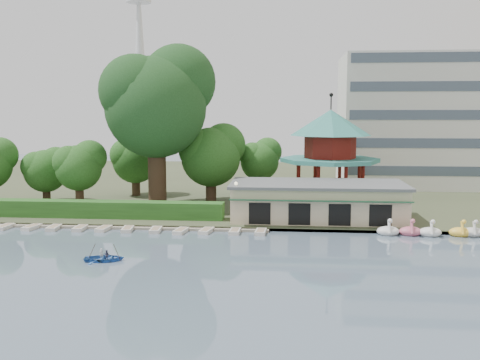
# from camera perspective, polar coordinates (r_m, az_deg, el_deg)

# --- Properties ---
(ground_plane) EXTENTS (220.00, 220.00, 0.00)m
(ground_plane) POSITION_cam_1_polar(r_m,az_deg,el_deg) (37.68, -5.61, -11.02)
(ground_plane) COLOR slate
(ground_plane) RESTS_ON ground
(shore) EXTENTS (220.00, 70.00, 0.40)m
(shore) POSITION_cam_1_polar(r_m,az_deg,el_deg) (88.16, 0.70, -0.30)
(shore) COLOR #424930
(shore) RESTS_ON ground
(embankment) EXTENTS (220.00, 0.60, 0.30)m
(embankment) POSITION_cam_1_polar(r_m,az_deg,el_deg) (54.14, -2.18, -5.17)
(embankment) COLOR gray
(embankment) RESTS_ON ground
(dock) EXTENTS (34.00, 1.60, 0.24)m
(dock) POSITION_cam_1_polar(r_m,az_deg,el_deg) (56.82, -14.33, -4.83)
(dock) COLOR gray
(dock) RESTS_ON ground
(boathouse) EXTENTS (18.60, 9.39, 3.90)m
(boathouse) POSITION_cam_1_polar(r_m,az_deg,el_deg) (57.97, 8.26, -2.18)
(boathouse) COLOR beige
(boathouse) RESTS_ON shore
(pavilion) EXTENTS (12.40, 12.40, 13.50)m
(pavilion) POSITION_cam_1_polar(r_m,az_deg,el_deg) (67.47, 9.59, 3.50)
(pavilion) COLOR beige
(pavilion) RESTS_ON shore
(office_building) EXTENTS (38.00, 18.00, 20.00)m
(office_building) POSITION_cam_1_polar(r_m,az_deg,el_deg) (88.04, 22.35, 5.38)
(office_building) COLOR silver
(office_building) RESTS_ON shore
(broadcast_tower) EXTENTS (8.00, 8.00, 96.00)m
(broadcast_tower) POSITION_cam_1_polar(r_m,az_deg,el_deg) (183.15, -10.65, 14.10)
(broadcast_tower) COLOR silver
(broadcast_tower) RESTS_ON ground
(hedge) EXTENTS (30.00, 2.00, 1.80)m
(hedge) POSITION_cam_1_polar(r_m,az_deg,el_deg) (60.67, -16.01, -2.99)
(hedge) COLOR #295D20
(hedge) RESTS_ON shore
(lamp_post) EXTENTS (0.36, 0.36, 4.28)m
(lamp_post) POSITION_cam_1_polar(r_m,az_deg,el_deg) (55.05, -0.42, -1.58)
(lamp_post) COLOR black
(lamp_post) RESTS_ON shore
(big_tree) EXTENTS (13.34, 12.43, 19.60)m
(big_tree) POSITION_cam_1_polar(r_m,az_deg,el_deg) (65.25, -8.80, 8.55)
(big_tree) COLOR #3A281C
(big_tree) RESTS_ON shore
(small_trees) EXTENTS (39.07, 16.02, 10.00)m
(small_trees) POSITION_cam_1_polar(r_m,az_deg,el_deg) (69.72, -11.20, 2.22)
(small_trees) COLOR #3A281C
(small_trees) RESTS_ON shore
(swan_boats) EXTENTS (16.78, 2.07, 1.92)m
(swan_boats) POSITION_cam_1_polar(r_m,az_deg,el_deg) (55.62, 22.94, -5.15)
(swan_boats) COLOR white
(swan_boats) RESTS_ON ground
(moored_rowboats) EXTENTS (32.60, 2.78, 0.36)m
(moored_rowboats) POSITION_cam_1_polar(r_m,az_deg,el_deg) (55.43, -14.23, -5.06)
(moored_rowboats) COLOR silver
(moored_rowboats) RESTS_ON ground
(rowboat_with_passengers) EXTENTS (4.86, 3.83, 2.01)m
(rowboat_with_passengers) POSITION_cam_1_polar(r_m,az_deg,el_deg) (44.34, -14.28, -7.79)
(rowboat_with_passengers) COLOR #3469B6
(rowboat_with_passengers) RESTS_ON ground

